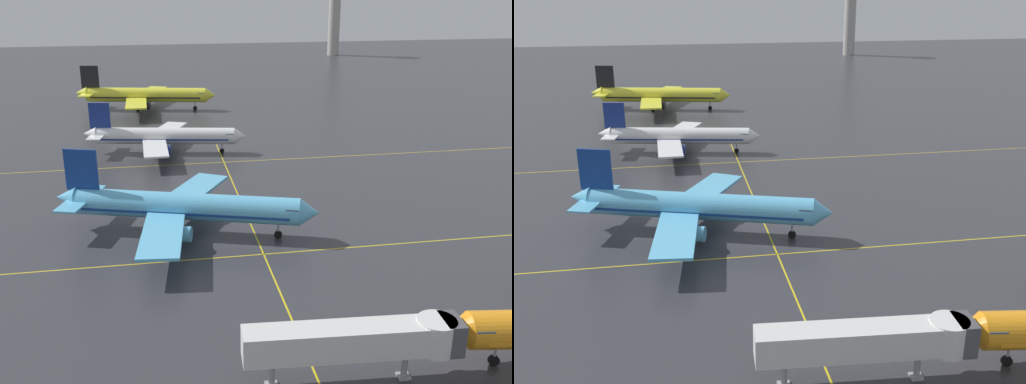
# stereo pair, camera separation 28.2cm
# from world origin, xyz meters

# --- Properties ---
(airliner_second_row) EXTENTS (35.48, 30.32, 11.29)m
(airliner_second_row) POSITION_xyz_m (-9.50, 46.88, 3.85)
(airliner_second_row) COLOR #5BB7E5
(airliner_second_row) RESTS_ON ground
(airliner_third_row) EXTENTS (32.24, 27.44, 10.06)m
(airliner_third_row) POSITION_xyz_m (-10.94, 87.34, 3.43)
(airliner_third_row) COLOR white
(airliner_third_row) RESTS_ON ground
(airliner_far_left_stand) EXTENTS (36.97, 31.41, 11.55)m
(airliner_far_left_stand) POSITION_xyz_m (-14.63, 130.09, 3.94)
(airliner_far_left_stand) COLOR yellow
(airliner_far_left_stand) RESTS_ON ground
(taxiway_markings) EXTENTS (139.06, 133.44, 0.01)m
(taxiway_markings) POSITION_xyz_m (0.00, 38.44, 0.00)
(taxiway_markings) COLOR yellow
(taxiway_markings) RESTS_ON ground
(jet_bridge) EXTENTS (18.78, 4.18, 5.58)m
(jet_bridge) POSITION_xyz_m (4.06, 12.59, 4.06)
(jet_bridge) COLOR silver
(jet_bridge) RESTS_ON ground
(control_tower) EXTENTS (8.82, 8.82, 33.37)m
(control_tower) POSITION_xyz_m (70.51, 239.09, 19.59)
(control_tower) COLOR #ADA89E
(control_tower) RESTS_ON ground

